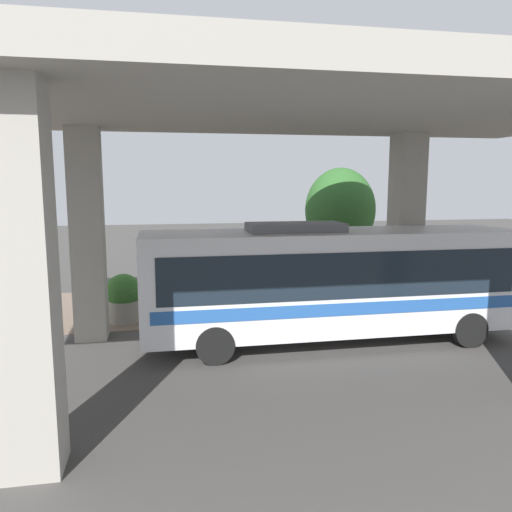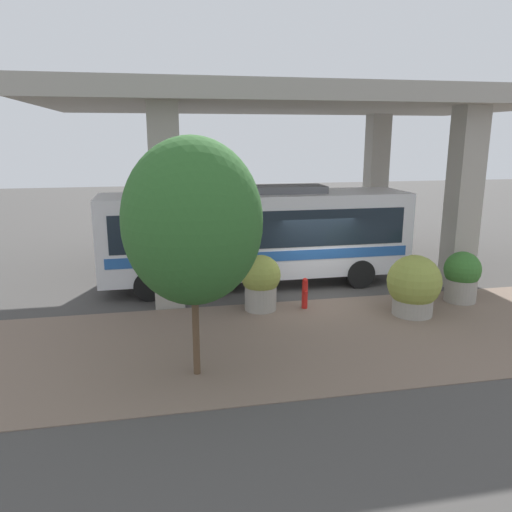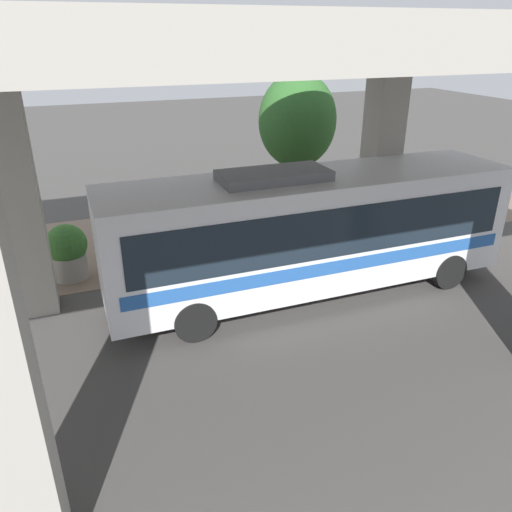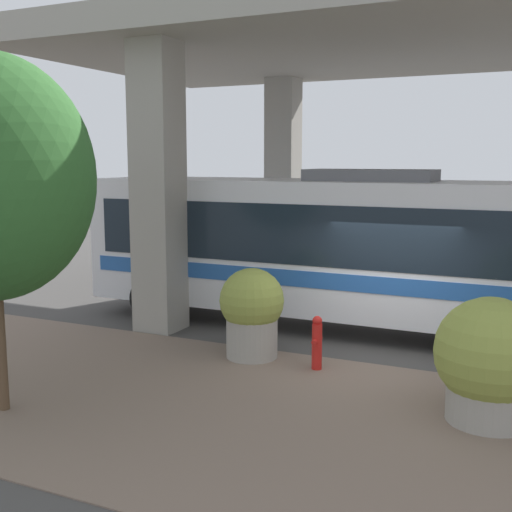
{
  "view_description": "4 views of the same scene",
  "coord_description": "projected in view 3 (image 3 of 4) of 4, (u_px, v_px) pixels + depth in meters",
  "views": [
    {
      "loc": [
        15.56,
        -2.89,
        4.64
      ],
      "look_at": [
        1.58,
        -0.21,
        2.51
      ],
      "focal_mm": 35.0,
      "sensor_mm": 36.0,
      "label": 1
    },
    {
      "loc": [
        -14.7,
        5.27,
        5.18
      ],
      "look_at": [
        0.82,
        2.15,
        1.37
      ],
      "focal_mm": 35.0,
      "sensor_mm": 36.0,
      "label": 2
    },
    {
      "loc": [
        12.95,
        -3.81,
        6.57
      ],
      "look_at": [
        1.38,
        0.64,
        0.94
      ],
      "focal_mm": 35.0,
      "sensor_mm": 36.0,
      "label": 3
    },
    {
      "loc": [
        -11.13,
        -2.69,
        3.71
      ],
      "look_at": [
        -1.11,
        1.93,
        2.05
      ],
      "focal_mm": 45.0,
      "sensor_mm": 36.0,
      "label": 4
    }
  ],
  "objects": [
    {
      "name": "planter_back",
      "position": [
        282.0,
        226.0,
        15.8
      ],
      "size": [
        1.21,
        1.21,
        1.72
      ],
      "color": "#9E998E",
      "rests_on": "ground"
    },
    {
      "name": "overpass",
      "position": [
        275.0,
        70.0,
        9.13
      ],
      "size": [
        9.4,
        17.96,
        6.76
      ],
      "color": "#9E998E",
      "rests_on": "ground"
    },
    {
      "name": "street_tree_near",
      "position": [
        297.0,
        121.0,
        18.78
      ],
      "size": [
        2.93,
        2.93,
        5.21
      ],
      "color": "brown",
      "rests_on": "ground"
    },
    {
      "name": "planter_front",
      "position": [
        138.0,
        230.0,
        15.51
      ],
      "size": [
        1.57,
        1.57,
        1.82
      ],
      "color": "#9E998E",
      "rests_on": "ground"
    },
    {
      "name": "sidewalk_strip",
      "position": [
        194.0,
        235.0,
        17.51
      ],
      "size": [
        6.0,
        40.0,
        0.02
      ],
      "color": "#7A6656",
      "rests_on": "ground"
    },
    {
      "name": "bus",
      "position": [
        311.0,
        227.0,
        12.94
      ],
      "size": [
        2.58,
        10.69,
        3.5
      ],
      "color": "silver",
      "rests_on": "ground"
    },
    {
      "name": "fire_hydrant",
      "position": [
        241.0,
        242.0,
        15.67
      ],
      "size": [
        0.38,
        0.18,
        0.99
      ],
      "color": "red",
      "rests_on": "ground"
    },
    {
      "name": "ground_plane",
      "position": [
        220.0,
        270.0,
        14.97
      ],
      "size": [
        80.0,
        80.0,
        0.0
      ],
      "primitive_type": "plane",
      "color": "#474442",
      "rests_on": "ground"
    },
    {
      "name": "planter_middle",
      "position": [
        68.0,
        251.0,
        14.14
      ],
      "size": [
        1.14,
        1.14,
        1.64
      ],
      "color": "#9E998E",
      "rests_on": "ground"
    }
  ]
}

